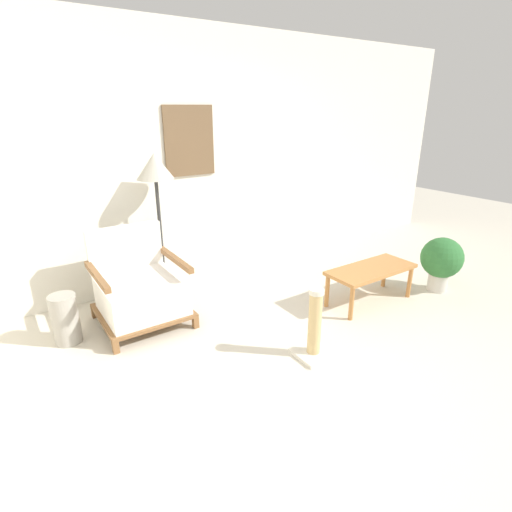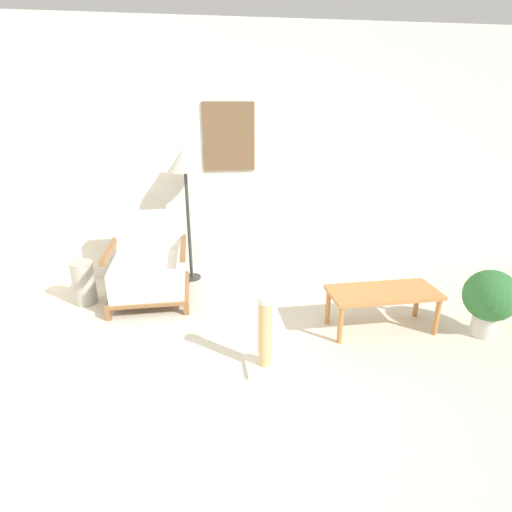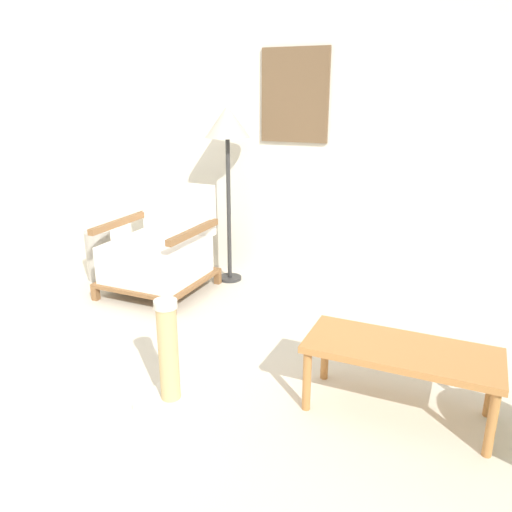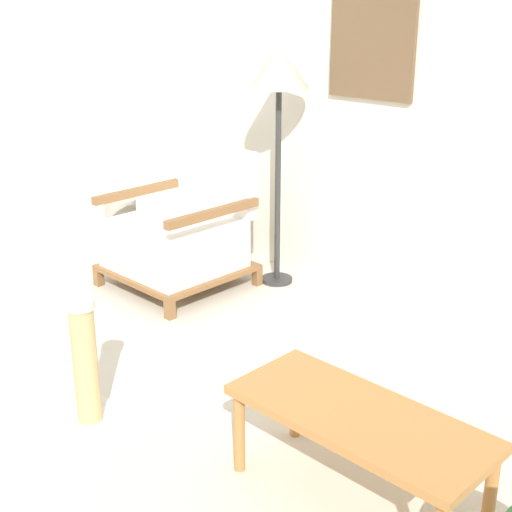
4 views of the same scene
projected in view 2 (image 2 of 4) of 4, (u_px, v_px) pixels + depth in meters
name	position (u px, v px, depth m)	size (l,w,h in m)	color
ground_plane	(280.00, 399.00, 2.72)	(14.00, 14.00, 0.00)	beige
wall_back	(238.00, 155.00, 4.46)	(8.00, 0.09, 2.70)	silver
armchair	(149.00, 270.00, 4.01)	(0.77, 0.76, 0.85)	brown
floor_lamp	(185.00, 166.00, 4.15)	(0.36, 0.36, 1.48)	#2D2D2D
coffee_table	(383.00, 296.00, 3.46)	(0.95, 0.41, 0.37)	#B2753D
vase	(84.00, 283.00, 3.97)	(0.22, 0.22, 0.44)	#9E998E
potted_plant	(490.00, 298.00, 3.35)	(0.44, 0.44, 0.60)	beige
scratching_post	(265.00, 341.00, 2.97)	(0.29, 0.29, 0.59)	beige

